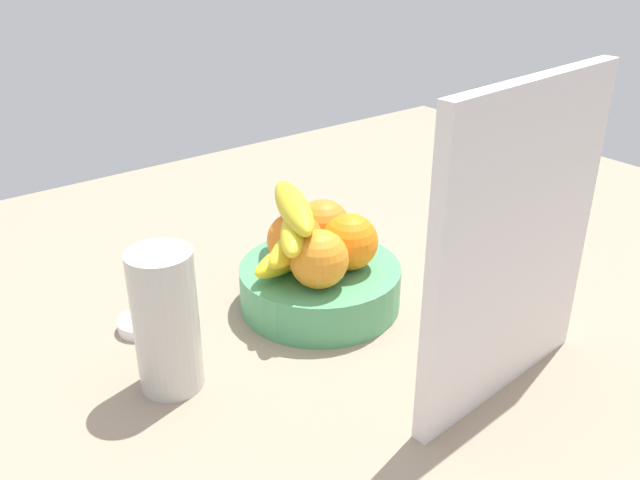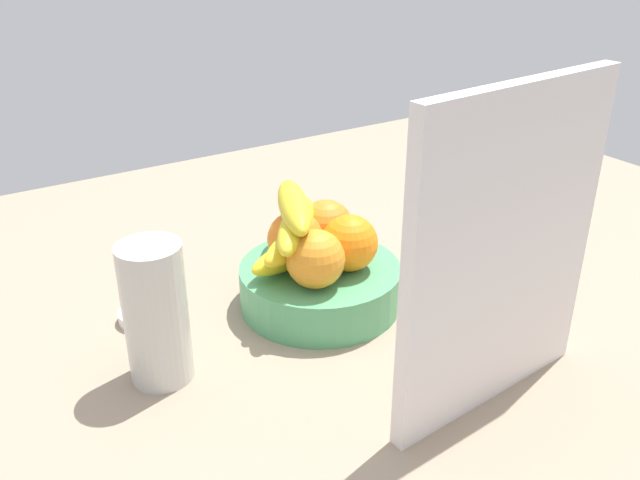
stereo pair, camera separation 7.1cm
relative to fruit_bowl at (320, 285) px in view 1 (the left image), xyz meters
The scene contains 10 objects.
ground_plane 5.28cm from the fruit_bowl, 74.66° to the left, with size 180.00×140.00×3.00cm, color gray.
fruit_bowl is the anchor object (origin of this frame).
orange_front_left 7.90cm from the fruit_bowl, 140.30° to the left, with size 7.70×7.70×7.70cm, color orange.
orange_front_right 8.33cm from the fruit_bowl, 133.08° to the right, with size 7.70×7.70×7.70cm, color orange.
orange_center 7.65cm from the fruit_bowl, 41.76° to the right, with size 7.70×7.70×7.70cm, color orange.
orange_back_left 8.64cm from the fruit_bowl, 50.91° to the left, with size 7.70×7.70×7.70cm, color orange.
banana_bunch 8.86cm from the fruit_bowl, 39.55° to the right, with size 17.46×17.47×10.60cm.
cutting_board 31.22cm from the fruit_bowl, 101.17° to the left, with size 28.00×1.80×36.00cm, color silver.
thermos_tumbler 25.39cm from the fruit_bowl, ahead, with size 7.41×7.41×17.28cm, color beige.
jar_lid 24.42cm from the fruit_bowl, 22.68° to the right, with size 6.40×6.40×1.52cm, color white.
Camera 1 is at (49.12, 61.95, 49.84)cm, focal length 37.92 mm.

